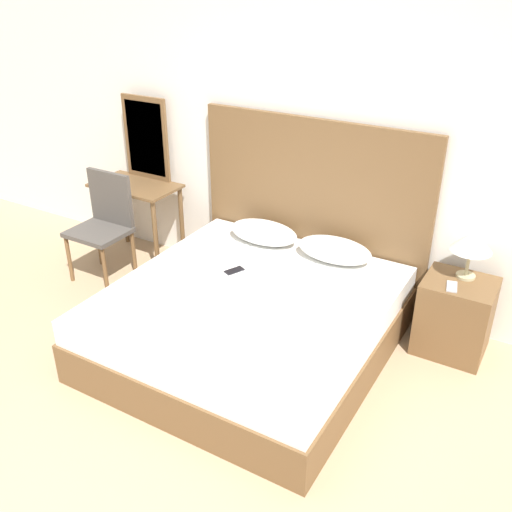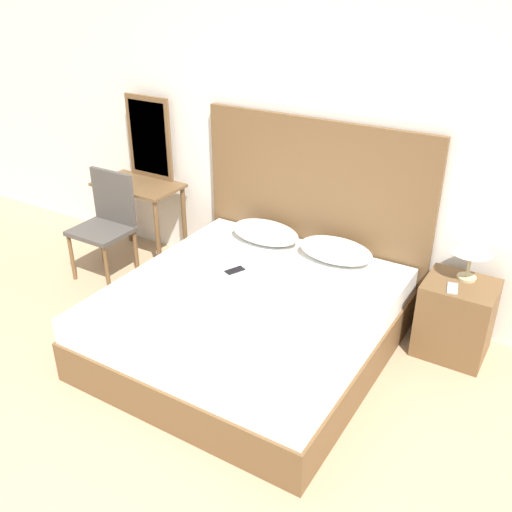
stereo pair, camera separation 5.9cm
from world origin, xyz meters
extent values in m
plane|color=tan|center=(0.00, 0.00, 0.00)|extent=(16.00, 16.00, 0.00)
cube|color=white|center=(0.00, 2.72, 1.35)|extent=(10.00, 0.06, 2.70)
cube|color=brown|center=(-0.06, 1.63, 0.16)|extent=(1.90, 1.99, 0.31)
cube|color=white|center=(-0.06, 1.63, 0.41)|extent=(1.86, 1.95, 0.19)
cube|color=brown|center=(-0.06, 2.65, 0.77)|extent=(1.99, 0.05, 1.53)
ellipsoid|color=white|center=(-0.38, 2.40, 0.59)|extent=(0.60, 0.34, 0.17)
ellipsoid|color=white|center=(0.26, 2.40, 0.59)|extent=(0.60, 0.34, 0.17)
cube|color=black|center=(-0.32, 1.85, 0.50)|extent=(0.12, 0.17, 0.01)
cube|color=brown|center=(1.23, 2.40, 0.29)|extent=(0.50, 0.44, 0.58)
cylinder|color=tan|center=(1.24, 2.49, 0.59)|extent=(0.14, 0.14, 0.02)
cylinder|color=tan|center=(1.24, 2.49, 0.70)|extent=(0.02, 0.02, 0.20)
cone|color=silver|center=(1.24, 2.49, 0.87)|extent=(0.29, 0.29, 0.14)
cube|color=#B7B7BC|center=(1.19, 2.29, 0.59)|extent=(0.10, 0.16, 0.01)
cube|color=brown|center=(-1.75, 2.39, 0.75)|extent=(0.81, 0.47, 0.02)
cylinder|color=brown|center=(-2.11, 2.19, 0.37)|extent=(0.04, 0.04, 0.73)
cylinder|color=brown|center=(-1.39, 2.19, 0.37)|extent=(0.04, 0.04, 0.73)
cylinder|color=brown|center=(-2.11, 2.58, 0.37)|extent=(0.04, 0.04, 0.73)
cylinder|color=brown|center=(-1.39, 2.58, 0.37)|extent=(0.04, 0.04, 0.73)
cube|color=brown|center=(-1.75, 2.60, 1.14)|extent=(0.49, 0.03, 0.77)
cube|color=#B2BCC6|center=(-1.75, 2.59, 1.14)|extent=(0.42, 0.01, 0.68)
cube|color=#4C4742|center=(-1.78, 1.89, 0.46)|extent=(0.49, 0.43, 0.04)
cube|color=#4C4742|center=(-1.78, 2.09, 0.72)|extent=(0.47, 0.04, 0.48)
cylinder|color=brown|center=(-2.00, 1.70, 0.22)|extent=(0.04, 0.04, 0.44)
cylinder|color=brown|center=(-1.56, 1.70, 0.22)|extent=(0.04, 0.04, 0.44)
cylinder|color=brown|center=(-2.00, 2.08, 0.22)|extent=(0.04, 0.04, 0.44)
cylinder|color=brown|center=(-1.56, 2.08, 0.22)|extent=(0.04, 0.04, 0.44)
camera|label=1|loc=(1.74, -1.35, 2.61)|focal=40.00mm
camera|label=2|loc=(1.79, -1.32, 2.61)|focal=40.00mm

